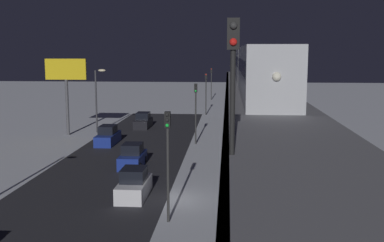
% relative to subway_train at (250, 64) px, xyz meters
% --- Properties ---
extents(ground_plane, '(240.00, 240.00, 0.00)m').
position_rel_subway_train_xyz_m(ground_plane, '(5.90, 20.68, -8.44)').
color(ground_plane, silver).
extents(avenue_asphalt, '(11.00, 85.33, 0.01)m').
position_rel_subway_train_xyz_m(avenue_asphalt, '(11.76, 20.68, -8.43)').
color(avenue_asphalt, '#28282D').
rests_on(avenue_asphalt, ground_plane).
extents(elevated_railway, '(5.00, 85.33, 6.66)m').
position_rel_subway_train_xyz_m(elevated_railway, '(0.09, 20.68, -2.72)').
color(elevated_railway, slate).
rests_on(elevated_railway, ground_plane).
extents(subway_train, '(2.94, 55.47, 3.40)m').
position_rel_subway_train_xyz_m(subway_train, '(0.00, 0.00, 0.00)').
color(subway_train, '#B7BABF').
rests_on(subway_train, elevated_railway).
extents(rail_signal, '(0.36, 0.41, 4.00)m').
position_rel_subway_train_xyz_m(rail_signal, '(2.19, 36.57, 0.95)').
color(rail_signal, black).
rests_on(rail_signal, elevated_railway).
extents(sedan_blue, '(1.91, 4.16, 1.97)m').
position_rel_subway_train_xyz_m(sedan_blue, '(10.36, 11.92, -7.65)').
color(sedan_blue, navy).
rests_on(sedan_blue, ground_plane).
extents(sedan_black, '(1.80, 4.58, 1.97)m').
position_rel_subway_train_xyz_m(sedan_black, '(13.16, -8.48, -7.64)').
color(sedan_black, black).
rests_on(sedan_black, ground_plane).
extents(sedan_blue_2, '(1.80, 4.76, 1.97)m').
position_rel_subway_train_xyz_m(sedan_blue_2, '(14.96, 2.43, -7.64)').
color(sedan_blue_2, navy).
rests_on(sedan_blue_2, ground_plane).
extents(sedan_white, '(1.80, 4.24, 1.97)m').
position_rel_subway_train_xyz_m(sedan_white, '(8.56, 20.22, -7.64)').
color(sedan_white, silver).
rests_on(sedan_white, ground_plane).
extents(traffic_light_near, '(0.32, 0.44, 6.40)m').
position_rel_subway_train_xyz_m(traffic_light_near, '(5.66, 24.72, -4.24)').
color(traffic_light_near, '#2D2D2D').
rests_on(traffic_light_near, ground_plane).
extents(traffic_light_mid, '(0.32, 0.44, 6.40)m').
position_rel_subway_train_xyz_m(traffic_light_mid, '(5.66, 1.80, -4.24)').
color(traffic_light_mid, '#2D2D2D').
rests_on(traffic_light_mid, ground_plane).
extents(traffic_light_far, '(0.32, 0.44, 6.40)m').
position_rel_subway_train_xyz_m(traffic_light_far, '(5.66, -21.12, -4.24)').
color(traffic_light_far, '#2D2D2D').
rests_on(traffic_light_far, ground_plane).
extents(traffic_light_distant, '(0.32, 0.44, 6.40)m').
position_rel_subway_train_xyz_m(traffic_light_distant, '(5.66, -44.04, -4.24)').
color(traffic_light_distant, '#2D2D2D').
rests_on(traffic_light_distant, ground_plane).
extents(commercial_billboard, '(4.80, 0.36, 8.90)m').
position_rel_subway_train_xyz_m(commercial_billboard, '(20.99, -2.50, -1.61)').
color(commercial_billboard, '#4C4C51').
rests_on(commercial_billboard, ground_plane).
extents(street_lamp_far, '(1.35, 0.44, 7.65)m').
position_rel_subway_train_xyz_m(street_lamp_far, '(17.83, -4.32, -3.62)').
color(street_lamp_far, '#38383D').
rests_on(street_lamp_far, ground_plane).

